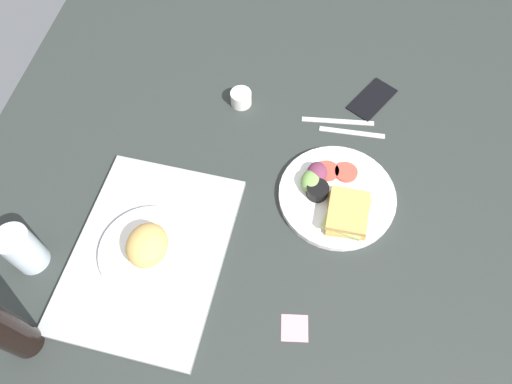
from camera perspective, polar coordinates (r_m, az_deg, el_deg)
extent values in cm
cube|color=#282D2B|center=(113.49, 1.31, -2.48)|extent=(190.00, 150.00, 3.00)
cube|color=#9EA0A3|center=(109.26, -12.69, -7.16)|extent=(46.63, 35.26, 1.60)
cylinder|color=white|center=(107.86, -12.87, -6.92)|extent=(21.66, 21.66, 1.40)
ellipsoid|color=tan|center=(103.76, -12.98, -6.27)|extent=(10.25, 8.85, 6.99)
cylinder|color=white|center=(114.61, 9.73, -0.47)|extent=(27.94, 27.94, 1.60)
cube|color=tan|center=(110.82, 10.84, -2.78)|extent=(11.36, 9.45, 1.40)
cube|color=#B2C66B|center=(109.77, 10.95, -2.50)|extent=(12.62, 11.07, 1.00)
cube|color=tan|center=(108.72, 11.05, -2.21)|extent=(11.24, 9.29, 1.40)
cylinder|color=#D14738|center=(117.00, 10.80, 2.35)|extent=(5.60, 5.60, 0.80)
cylinder|color=#D14738|center=(116.46, 8.61, 2.54)|extent=(5.60, 5.60, 0.80)
cylinder|color=black|center=(111.99, 7.41, 0.19)|extent=(5.20, 5.20, 3.00)
cylinder|color=#EFEACC|center=(111.05, 7.47, 0.47)|extent=(4.26, 4.26, 0.60)
ellipsoid|color=#729E4C|center=(112.76, 6.64, 1.32)|extent=(6.00, 4.80, 3.60)
ellipsoid|color=#6B2D47|center=(114.13, 7.35, 2.30)|extent=(6.00, 4.80, 3.60)
cylinder|color=silver|center=(112.75, -26.31, -6.21)|extent=(7.20, 7.20, 12.19)
cylinder|color=black|center=(103.27, -27.81, -14.62)|extent=(6.40, 6.40, 19.52)
cylinder|color=silver|center=(128.91, -1.81, 11.24)|extent=(5.60, 5.60, 4.00)
cube|color=#B7B7BC|center=(126.44, 11.49, 7.07)|extent=(1.85, 17.03, 0.50)
cube|color=#B7B7BC|center=(128.02, 9.83, 8.43)|extent=(3.34, 19.04, 0.50)
cube|color=black|center=(134.55, 13.83, 10.84)|extent=(16.05, 13.59, 0.80)
cube|color=pink|center=(102.58, 4.68, -16.02)|extent=(6.33, 6.33, 0.12)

